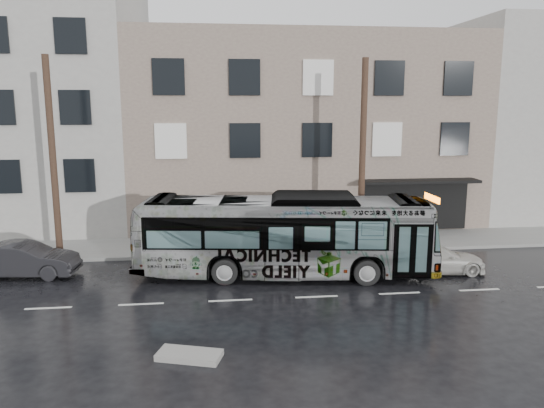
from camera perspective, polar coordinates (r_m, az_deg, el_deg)
The scene contains 10 objects.
ground at distance 22.08m, azimuth -4.75°, elevation -7.98°, with size 120.00×120.00×0.00m, color black.
sidewalk at distance 26.75m, azimuth -5.13°, elevation -4.48°, with size 90.00×3.60×0.15m, color gray.
building_taupe at distance 34.12m, azimuth 2.84°, elevation 8.07°, with size 20.00×12.00×11.00m, color gray.
utility_pole_front at distance 25.36m, azimuth 9.71°, elevation 5.09°, with size 0.30×0.30×9.00m, color #412C20.
utility_pole_rear at distance 25.29m, azimuth -22.50°, elevation 4.42°, with size 0.30×0.30×9.00m, color #412C20.
sign_post at distance 26.21m, azimuth 11.79°, elevation -2.12°, with size 0.06×0.06×2.40m, color slate.
bus at distance 22.00m, azimuth 1.35°, elevation -3.38°, with size 2.88×12.29×3.42m, color #B2B2B2.
white_sedan at distance 23.68m, azimuth 17.16°, elevation -5.62°, with size 1.69×4.16×1.21m, color #B7B4AE.
dark_sedan at distance 24.35m, azimuth -25.14°, elevation -5.44°, with size 1.52×4.36×1.44m, color black.
slush_pile at distance 15.72m, azimuth -8.88°, elevation -15.77°, with size 1.80×0.80×0.18m, color gray.
Camera 1 is at (-0.63, -20.91, 7.06)m, focal length 35.00 mm.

